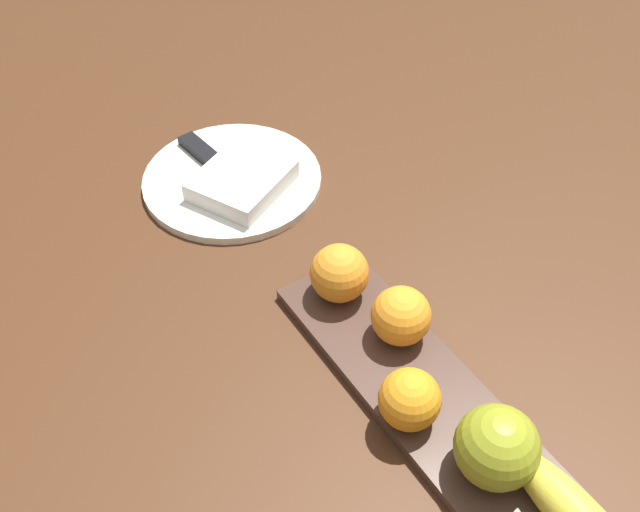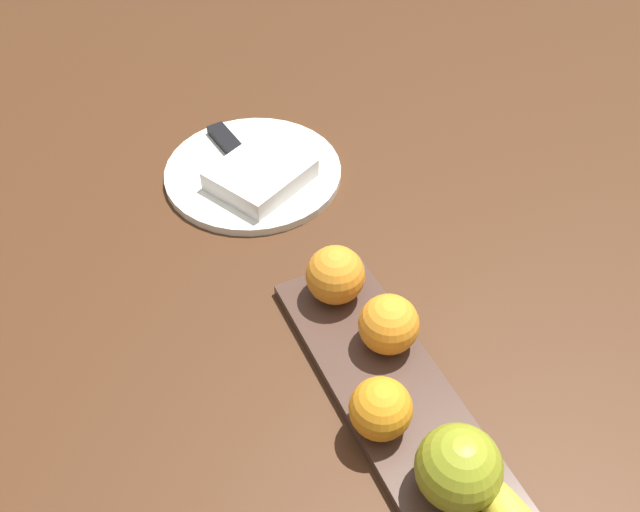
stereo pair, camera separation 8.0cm
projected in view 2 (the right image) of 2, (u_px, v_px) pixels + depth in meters
ground_plane at (378, 433)px, 0.70m from camera, size 2.40×2.40×0.00m
fruit_tray at (413, 426)px, 0.69m from camera, size 0.44×0.11×0.01m
apple at (459, 468)px, 0.61m from camera, size 0.08×0.08×0.08m
orange_near_apple at (389, 324)px, 0.73m from camera, size 0.06×0.06×0.06m
orange_near_banana at (383, 403)px, 0.67m from camera, size 0.06×0.06×0.06m
orange_center at (335, 275)px, 0.78m from camera, size 0.07×0.07×0.07m
dinner_plate at (253, 172)px, 0.96m from camera, size 0.24×0.24×0.01m
folded_napkin at (260, 174)px, 0.93m from camera, size 0.14×0.15×0.03m
knife at (234, 150)px, 0.98m from camera, size 0.18×0.04×0.01m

